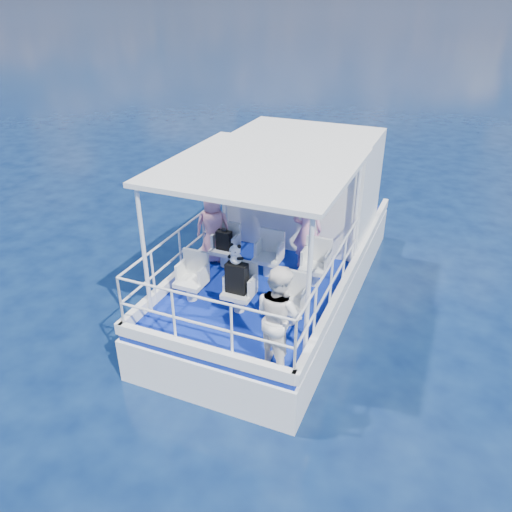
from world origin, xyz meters
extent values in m
plane|color=#071538|center=(0.00, 0.00, 0.00)|extent=(2000.00, 2000.00, 0.00)
cube|color=white|center=(0.00, 1.00, 0.00)|extent=(3.00, 7.00, 1.60)
cube|color=navy|center=(0.00, 1.00, 0.85)|extent=(2.90, 6.90, 0.10)
cube|color=white|center=(0.00, 2.30, 2.00)|extent=(2.85, 2.00, 2.20)
cube|color=white|center=(0.00, -0.20, 3.14)|extent=(3.00, 3.20, 0.08)
cylinder|color=white|center=(-1.35, -1.70, 2.00)|extent=(0.07, 0.07, 2.20)
cylinder|color=white|center=(1.35, -1.70, 2.00)|extent=(0.07, 0.07, 2.20)
cylinder|color=white|center=(-1.35, 1.20, 2.00)|extent=(0.07, 0.07, 2.20)
cylinder|color=white|center=(1.35, 1.20, 2.00)|extent=(0.07, 0.07, 2.20)
cube|color=silver|center=(-0.90, 0.20, 1.09)|extent=(0.48, 0.46, 0.38)
cube|color=silver|center=(0.00, 0.20, 1.09)|extent=(0.48, 0.46, 0.38)
cube|color=silver|center=(0.90, 0.20, 1.09)|extent=(0.48, 0.46, 0.38)
cube|color=silver|center=(-0.90, -1.10, 1.09)|extent=(0.48, 0.46, 0.38)
cube|color=silver|center=(0.00, -1.10, 1.09)|extent=(0.48, 0.46, 0.38)
cube|color=silver|center=(0.90, -1.10, 1.09)|extent=(0.48, 0.46, 0.38)
imported|color=pink|center=(-1.19, 0.32, 1.61)|extent=(0.62, 0.51, 1.43)
imported|color=pink|center=(0.56, 0.78, 1.65)|extent=(0.63, 0.51, 1.50)
imported|color=white|center=(1.06, -2.06, 1.69)|extent=(0.96, 0.91, 1.57)
cube|color=black|center=(-0.88, 0.17, 1.47)|extent=(0.28, 0.16, 0.37)
cube|color=black|center=(-0.02, -1.12, 1.54)|extent=(0.35, 0.19, 0.52)
cube|color=black|center=(-0.88, 0.17, 1.68)|extent=(0.10, 0.06, 0.06)
camera|label=1|loc=(2.96, -7.39, 5.67)|focal=35.00mm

